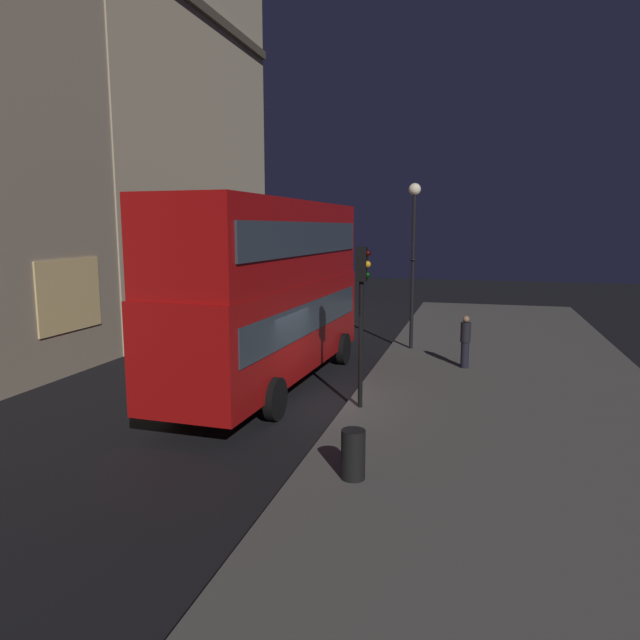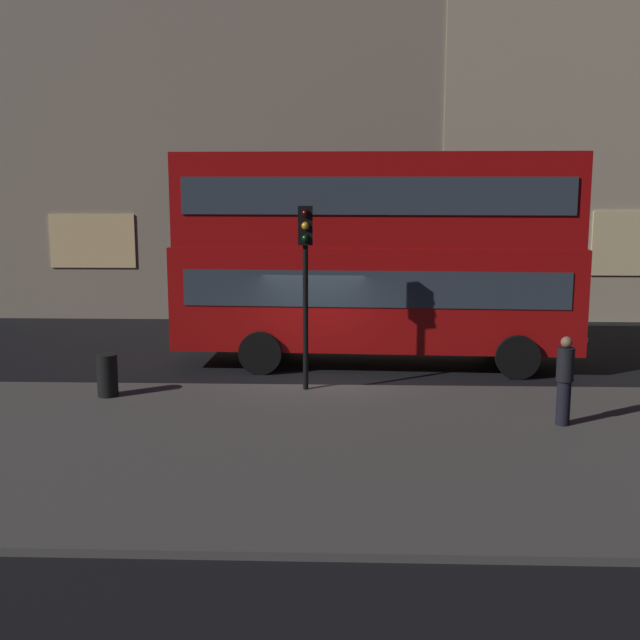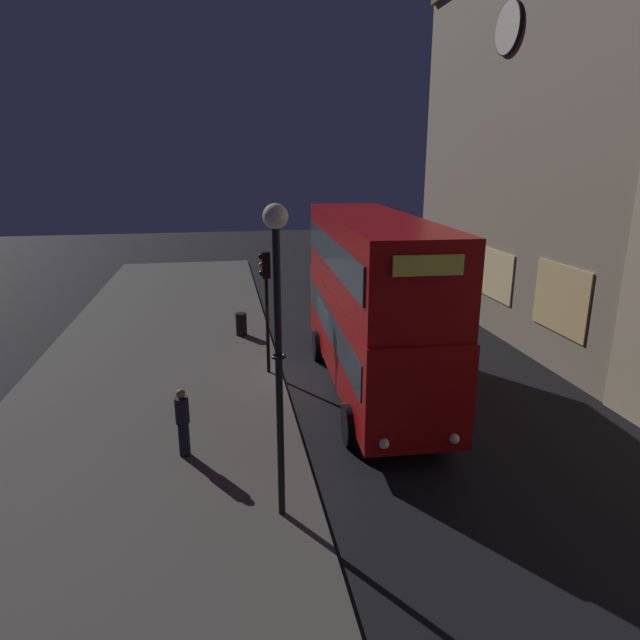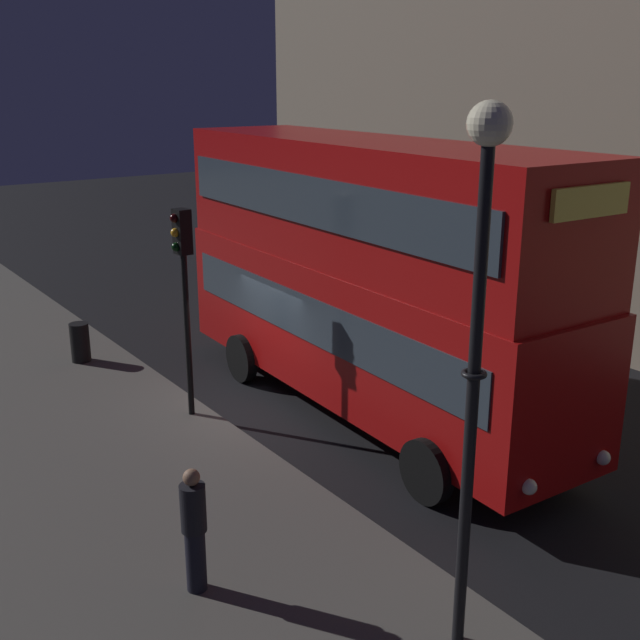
% 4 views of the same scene
% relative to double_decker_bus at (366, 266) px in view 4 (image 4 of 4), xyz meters
% --- Properties ---
extents(ground_plane, '(80.00, 80.00, 0.00)m').
position_rel_double_decker_bus_xyz_m(ground_plane, '(-1.56, -1.78, -3.04)').
color(ground_plane, black).
extents(double_decker_bus, '(10.50, 3.21, 5.46)m').
position_rel_double_decker_bus_xyz_m(double_decker_bus, '(0.00, 0.00, 0.00)').
color(double_decker_bus, '#9E0C0C').
rests_on(double_decker_bus, ground).
extents(traffic_light_near_kerb, '(0.33, 0.37, 4.12)m').
position_rel_double_decker_bus_xyz_m(traffic_light_near_kerb, '(-1.65, -3.10, 0.03)').
color(traffic_light_near_kerb, black).
rests_on(traffic_light_near_kerb, sidewalk_slab).
extents(street_lamp, '(0.45, 0.45, 6.22)m').
position_rel_double_decker_bus_xyz_m(street_lamp, '(6.16, -3.51, 1.35)').
color(street_lamp, black).
rests_on(street_lamp, sidewalk_slab).
extents(pedestrian, '(0.33, 0.33, 1.74)m').
position_rel_double_decker_bus_xyz_m(pedestrian, '(3.46, -5.58, -2.02)').
color(pedestrian, black).
rests_on(pedestrian, sidewalk_slab).
extents(litter_bin, '(0.45, 0.45, 0.93)m').
position_rel_double_decker_bus_xyz_m(litter_bin, '(-5.96, -3.81, -2.46)').
color(litter_bin, black).
rests_on(litter_bin, sidewalk_slab).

